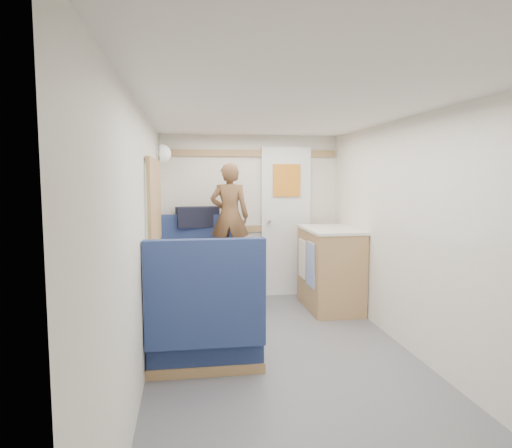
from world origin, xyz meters
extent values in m
plane|color=#515156|center=(0.00, 0.00, 0.00)|extent=(4.50, 4.50, 0.00)
plane|color=silver|center=(0.00, 0.00, 2.00)|extent=(4.50, 4.50, 0.00)
cube|color=silver|center=(0.00, 2.25, 1.00)|extent=(2.20, 0.02, 2.00)
cube|color=silver|center=(-1.10, 0.00, 1.00)|extent=(0.02, 4.50, 2.00)
cube|color=silver|center=(1.10, 0.00, 1.00)|extent=(0.02, 4.50, 2.00)
cube|color=olive|center=(0.00, 2.23, 0.85)|extent=(2.15, 0.02, 0.08)
cube|color=olive|center=(0.00, 2.23, 1.78)|extent=(2.15, 0.02, 0.08)
cube|color=#B0C0A3|center=(-1.08, 1.00, 1.25)|extent=(0.04, 1.30, 0.72)
cube|color=white|center=(0.45, 2.22, 0.93)|extent=(0.62, 0.04, 1.86)
cube|color=gold|center=(0.45, 2.19, 1.45)|extent=(0.34, 0.03, 0.40)
cylinder|color=silver|center=(0.23, 2.17, 0.95)|extent=(0.04, 0.10, 0.04)
cube|color=white|center=(-0.65, 1.00, 0.70)|extent=(0.62, 0.92, 0.04)
cylinder|color=silver|center=(-0.65, 1.00, 0.35)|extent=(0.08, 0.08, 0.66)
cylinder|color=silver|center=(-0.65, 1.00, 0.01)|extent=(0.36, 0.36, 0.03)
cube|color=navy|center=(-0.65, 1.80, 0.23)|extent=(0.88, 0.50, 0.45)
cube|color=navy|center=(-0.65, 2.08, 0.65)|extent=(0.88, 0.10, 0.80)
cube|color=olive|center=(-0.65, 1.80, 0.04)|extent=(0.90, 0.52, 0.08)
cube|color=navy|center=(-0.65, 0.20, 0.23)|extent=(0.88, 0.50, 0.45)
cube|color=navy|center=(-0.65, -0.08, 0.65)|extent=(0.88, 0.10, 0.80)
cube|color=olive|center=(-0.65, 0.20, 0.04)|extent=(0.90, 0.52, 0.08)
cube|color=olive|center=(-0.65, 2.12, 0.88)|extent=(0.90, 0.14, 0.04)
sphere|color=white|center=(-1.04, 1.85, 1.75)|extent=(0.20, 0.20, 0.20)
cube|color=olive|center=(0.82, 1.55, 0.45)|extent=(0.54, 0.90, 0.90)
cube|color=silver|center=(0.82, 1.55, 0.91)|extent=(0.56, 0.92, 0.03)
cube|color=#5972B2|center=(0.54, 1.37, 0.55)|extent=(0.01, 0.30, 0.48)
cube|color=silver|center=(0.54, 1.73, 0.55)|extent=(0.01, 0.28, 0.44)
imported|color=brown|center=(-0.30, 1.79, 1.05)|extent=(0.49, 0.37, 1.20)
cube|color=black|center=(-0.65, 2.12, 1.02)|extent=(0.52, 0.31, 0.24)
cube|color=silver|center=(-0.57, 0.76, 0.73)|extent=(0.26, 0.34, 0.02)
sphere|color=orange|center=(-0.56, 0.82, 0.77)|extent=(0.07, 0.07, 0.07)
cube|color=#EDDC89|center=(-0.56, 0.86, 0.76)|extent=(0.11, 0.09, 0.03)
cylinder|color=white|center=(-0.72, 0.87, 0.72)|extent=(0.06, 0.06, 0.01)
cylinder|color=white|center=(-0.72, 0.87, 0.78)|extent=(0.01, 0.01, 0.10)
sphere|color=#460709|center=(-0.72, 0.87, 0.85)|extent=(0.08, 0.08, 0.08)
cylinder|color=silver|center=(-0.74, 0.62, 0.77)|extent=(0.07, 0.07, 0.11)
cylinder|color=brown|center=(-0.43, 0.93, 0.77)|extent=(0.07, 0.07, 0.10)
cylinder|color=black|center=(-0.65, 1.00, 0.77)|extent=(0.04, 0.04, 0.10)
cylinder|color=silver|center=(-0.66, 1.01, 0.76)|extent=(0.03, 0.03, 0.08)
cube|color=brown|center=(-0.48, 1.25, 0.77)|extent=(0.14, 0.23, 0.09)
camera|label=1|loc=(-0.77, -3.35, 1.50)|focal=32.00mm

